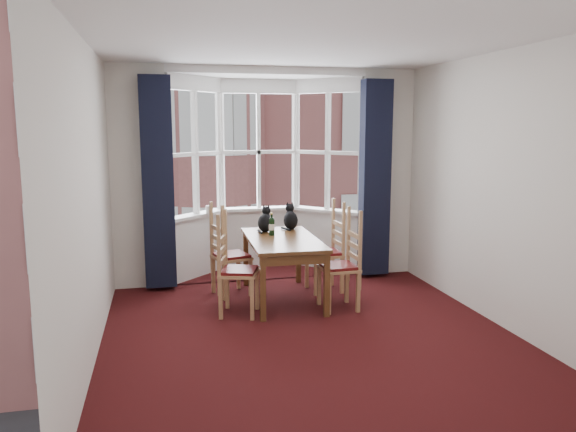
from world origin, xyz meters
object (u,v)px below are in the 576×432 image
object	(u,v)px
cat_left	(265,221)
wine_bottle	(272,225)
chair_right_near	(346,267)
dining_table	(283,245)
candle_tall	(208,209)
chair_left_near	(231,272)
chair_right_far	(331,253)
cat_right	(291,219)
chair_left_far	(224,258)

from	to	relation	value
cat_left	wine_bottle	bearing A→B (deg)	-81.96
chair_right_near	cat_left	distance (m)	1.25
dining_table	chair_right_near	bearing A→B (deg)	-36.06
dining_table	candle_tall	bearing A→B (deg)	120.58
dining_table	chair_left_near	world-z (taller)	chair_left_near
dining_table	chair_right_far	bearing A→B (deg)	20.46
chair_left_near	candle_tall	distance (m)	1.73
cat_left	cat_right	xyz separation A→B (m)	(0.35, 0.11, 0.00)
chair_right_near	cat_left	size ratio (longest dim) A/B	2.73
wine_bottle	candle_tall	size ratio (longest dim) A/B	2.54
chair_right_near	cat_right	size ratio (longest dim) A/B	2.65
dining_table	cat_right	distance (m)	0.64
chair_right_near	candle_tall	distance (m)	2.28
chair_right_near	wine_bottle	xyz separation A→B (m)	(-0.72, 0.66, 0.39)
candle_tall	cat_left	bearing A→B (deg)	-52.87
cat_left	chair_right_far	bearing A→B (deg)	-13.66
cat_right	candle_tall	distance (m)	1.23
chair_left_far	chair_right_near	distance (m)	1.50
chair_right_far	cat_left	xyz separation A→B (m)	(-0.80, 0.20, 0.40)
chair_left_near	wine_bottle	xyz separation A→B (m)	(0.57, 0.58, 0.39)
dining_table	cat_left	distance (m)	0.51
wine_bottle	candle_tall	distance (m)	1.28
wine_bottle	cat_left	bearing A→B (deg)	98.04
chair_right_near	chair_right_far	distance (m)	0.72
chair_left_near	cat_right	bearing A→B (deg)	46.60
cat_right	wine_bottle	xyz separation A→B (m)	(-0.32, -0.36, -0.01)
chair_right_near	dining_table	bearing A→B (deg)	143.94
chair_left_far	candle_tall	world-z (taller)	candle_tall
chair_left_near	cat_left	world-z (taller)	cat_left
cat_left	wine_bottle	world-z (taller)	cat_left
chair_right_far	chair_left_far	bearing A→B (deg)	177.46
dining_table	chair_left_near	bearing A→B (deg)	-149.95
chair_left_near	chair_left_far	bearing A→B (deg)	89.30
chair_left_far	wine_bottle	xyz separation A→B (m)	(0.56, -0.11, 0.39)
chair_left_far	chair_right_near	world-z (taller)	same
chair_left_near	candle_tall	bearing A→B (deg)	93.40
chair_right_far	candle_tall	bearing A→B (deg)	144.28
dining_table	wine_bottle	distance (m)	0.30
chair_left_far	chair_right_near	bearing A→B (deg)	-31.01
cat_left	candle_tall	xyz separation A→B (m)	(-0.64, 0.84, 0.05)
cat_left	candle_tall	size ratio (longest dim) A/B	3.16
cat_right	wine_bottle	bearing A→B (deg)	-131.52
chair_left_far	candle_tall	bearing A→B (deg)	96.31
chair_right_far	wine_bottle	bearing A→B (deg)	-175.98
dining_table	chair_left_near	distance (m)	0.79
dining_table	candle_tall	size ratio (longest dim) A/B	14.11
dining_table	chair_left_near	xyz separation A→B (m)	(-0.66, -0.38, -0.19)
wine_bottle	candle_tall	xyz separation A→B (m)	(-0.67, 1.09, 0.06)
chair_right_far	wine_bottle	xyz separation A→B (m)	(-0.77, -0.05, 0.39)
cat_right	chair_right_far	bearing A→B (deg)	-33.79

